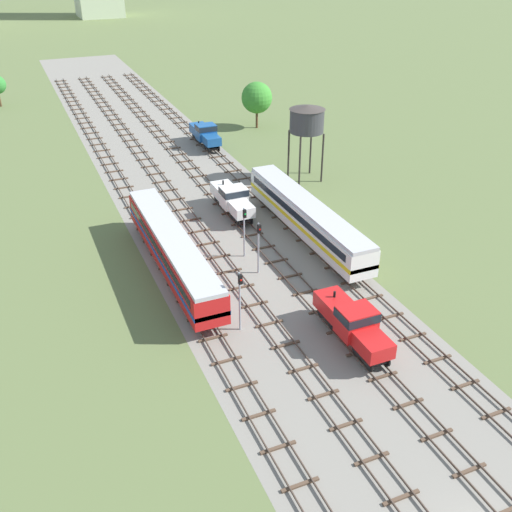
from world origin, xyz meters
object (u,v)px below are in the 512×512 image
object	(u,v)px
shunter_loco_centre_left_midfar	(232,198)
water_tower	(307,119)
passenger_coach_centre_mid	(306,215)
signal_post_near	(244,226)
shunter_loco_centre_left_nearest	(353,322)
passenger_coach_far_left_near	(172,248)
shunter_loco_centre_far	(205,133)
signal_post_nearest	(240,294)
signal_post_mid	(259,242)

from	to	relation	value
shunter_loco_centre_left_midfar	water_tower	world-z (taller)	water_tower
passenger_coach_centre_mid	signal_post_near	distance (m)	7.33
shunter_loco_centre_left_nearest	signal_post_near	distance (m)	16.12
passenger_coach_far_left_near	shunter_loco_centre_left_midfar	bearing A→B (deg)	45.64
shunter_loco_centre_far	signal_post_nearest	xyz separation A→B (m)	(-12.03, -43.85, 1.34)
shunter_loco_centre_left_midfar	signal_post_near	world-z (taller)	signal_post_near
passenger_coach_centre_mid	shunter_loco_centre_left_midfar	distance (m)	9.64
shunter_loco_centre_far	water_tower	world-z (taller)	water_tower
shunter_loco_centre_left_nearest	signal_post_near	bearing A→B (deg)	98.61
shunter_loco_centre_left_nearest	shunter_loco_centre_left_midfar	world-z (taller)	same
passenger_coach_centre_mid	passenger_coach_far_left_near	bearing A→B (deg)	-174.04
signal_post_nearest	water_tower	bearing A→B (deg)	53.92
shunter_loco_centre_far	water_tower	xyz separation A→B (m)	(7.45, -17.12, 5.71)
passenger_coach_far_left_near	shunter_loco_centre_far	size ratio (longest dim) A/B	2.60
passenger_coach_far_left_near	shunter_loco_centre_left_nearest	bearing A→B (deg)	-58.14
signal_post_nearest	signal_post_mid	distance (m)	8.92
passenger_coach_centre_mid	shunter_loco_centre_far	xyz separation A→B (m)	(-0.00, 31.79, -0.60)
shunter_loco_centre_far	signal_post_nearest	size ratio (longest dim) A/B	1.61
shunter_loco_centre_left_nearest	water_tower	bearing A→B (deg)	68.83
water_tower	passenger_coach_centre_mid	bearing A→B (deg)	-116.93
passenger_coach_far_left_near	passenger_coach_centre_mid	distance (m)	14.52
shunter_loco_centre_left_nearest	signal_post_near	xyz separation A→B (m)	(-2.41, 15.89, 1.27)
shunter_loco_centre_left_midfar	shunter_loco_centre_far	size ratio (longest dim) A/B	1.00
shunter_loco_centre_left_nearest	passenger_coach_centre_mid	size ratio (longest dim) A/B	0.38
shunter_loco_centre_left_midfar	signal_post_nearest	world-z (taller)	signal_post_nearest
shunter_loco_centre_left_nearest	shunter_loco_centre_left_midfar	size ratio (longest dim) A/B	1.00
signal_post_nearest	passenger_coach_far_left_near	bearing A→B (deg)	102.84
shunter_loco_centre_left_midfar	signal_post_near	size ratio (longest dim) A/B	1.64
shunter_loco_centre_left_midfar	passenger_coach_centre_mid	bearing A→B (deg)	-60.00
passenger_coach_far_left_near	signal_post_mid	size ratio (longest dim) A/B	4.29
water_tower	signal_post_near	world-z (taller)	water_tower
passenger_coach_centre_mid	signal_post_mid	world-z (taller)	signal_post_mid
shunter_loco_centre_left_midfar	water_tower	xyz separation A→B (m)	(12.26, 6.33, 5.71)
water_tower	passenger_coach_far_left_near	bearing A→B (deg)	-143.54
signal_post_nearest	signal_post_mid	size ratio (longest dim) A/B	1.03
signal_post_nearest	shunter_loco_centre_left_midfar	bearing A→B (deg)	70.51
water_tower	signal_post_near	distance (m)	21.99
passenger_coach_centre_mid	signal_post_mid	distance (m)	8.56
shunter_loco_centre_far	passenger_coach_centre_mid	bearing A→B (deg)	-90.00
passenger_coach_centre_mid	signal_post_near	bearing A→B (deg)	-171.27
shunter_loco_centre_left_nearest	water_tower	distance (m)	34.43
shunter_loco_centre_far	signal_post_near	world-z (taller)	signal_post_near
shunter_loco_centre_far	signal_post_mid	world-z (taller)	signal_post_mid
signal_post_mid	water_tower	bearing A→B (deg)	52.65
water_tower	signal_post_mid	xyz separation A→B (m)	(-14.67, -19.22, -4.45)
shunter_loco_centre_far	shunter_loco_centre_left_midfar	bearing A→B (deg)	-101.60
water_tower	signal_post_nearest	world-z (taller)	water_tower
shunter_loco_centre_far	water_tower	distance (m)	19.53
passenger_coach_far_left_near	signal_post_mid	bearing A→B (deg)	-22.87
passenger_coach_centre_mid	shunter_loco_centre_left_midfar	size ratio (longest dim) A/B	2.60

